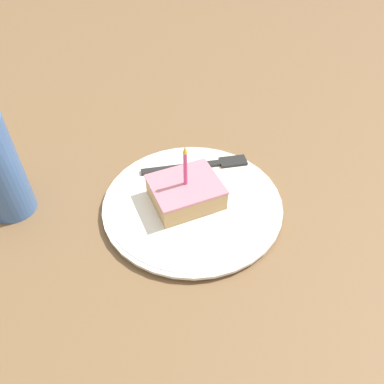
{
  "coord_description": "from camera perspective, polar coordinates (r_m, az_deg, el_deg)",
  "views": [
    {
      "loc": [
        -0.36,
        0.15,
        0.42
      ],
      "look_at": [
        0.0,
        -0.01,
        0.03
      ],
      "focal_mm": 35.0,
      "sensor_mm": 36.0,
      "label": 1
    }
  ],
  "objects": [
    {
      "name": "plate",
      "position": [
        0.57,
        0.0,
        -1.63
      ],
      "size": [
        0.27,
        0.27,
        0.01
      ],
      "color": "white",
      "rests_on": "ground_plane"
    },
    {
      "name": "fork",
      "position": [
        0.62,
        1.58,
        4.14
      ],
      "size": [
        0.06,
        0.18,
        0.0
      ],
      "color": "#262626",
      "rests_on": "plate"
    },
    {
      "name": "ground_plane",
      "position": [
        0.59,
        -0.7,
        -3.8
      ],
      "size": [
        2.4,
        2.4,
        0.04
      ],
      "color": "brown",
      "rests_on": "ground"
    },
    {
      "name": "cake_slice",
      "position": [
        0.56,
        -0.71,
        0.12
      ],
      "size": [
        0.08,
        0.1,
        0.1
      ],
      "color": "tan",
      "rests_on": "plate"
    }
  ]
}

